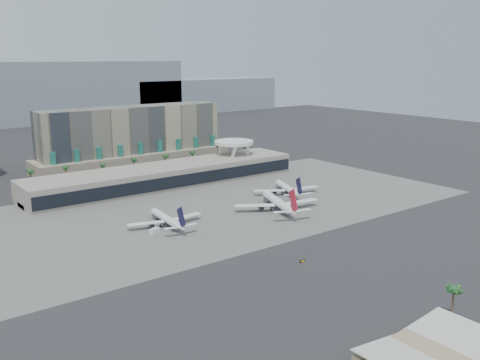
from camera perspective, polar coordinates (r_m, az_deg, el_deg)
ground at (r=239.48m, az=5.33°, el=-5.48°), size 900.00×900.00×0.00m
apron_pad at (r=280.57m, az=-2.26°, el=-2.64°), size 260.00×130.00×0.06m
mountain_ridge at (r=663.90m, az=-21.37°, el=8.22°), size 680.00×60.00×70.00m
hotel at (r=383.23m, az=-11.34°, el=3.94°), size 140.00×30.00×42.00m
terminal at (r=324.21m, az=-7.83°, el=0.58°), size 170.00×32.50×14.50m
saucer_structure at (r=356.40m, az=-0.65°, el=3.79°), size 26.00×26.00×21.89m
palm_row at (r=357.03m, az=-9.65°, el=2.32°), size 157.80×2.80×13.10m
airliner_left at (r=247.26m, az=-7.84°, el=-4.15°), size 36.52×37.74×13.03m
airliner_centre at (r=269.87m, az=4.10°, el=-2.43°), size 42.73×44.15×15.92m
airliner_right at (r=301.09m, az=5.09°, el=-0.92°), size 36.50×37.68×13.65m
service_vehicle_a at (r=238.49m, az=-9.09°, el=-5.38°), size 5.25×3.88×2.32m
service_vehicle_b at (r=268.77m, az=5.85°, el=-3.24°), size 3.51×2.60×1.61m
taxiway_sign at (r=205.21m, az=6.69°, el=-8.59°), size 2.41×0.52×1.09m
near_palm_a at (r=173.12m, az=21.82°, el=-11.22°), size 6.00×6.00×10.33m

